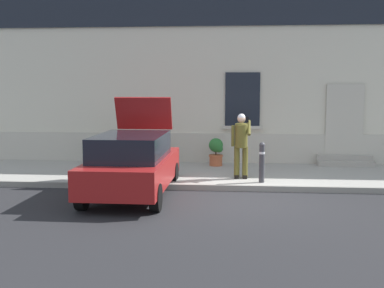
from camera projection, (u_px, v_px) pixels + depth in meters
name	position (u px, v px, depth m)	size (l,w,h in m)	color
ground_plane	(240.00, 200.00, 11.42)	(80.00, 80.00, 0.00)	#232326
sidewalk	(239.00, 175.00, 14.18)	(24.00, 3.60, 0.15)	#99968E
curb_edge	(240.00, 188.00, 12.34)	(24.00, 0.12, 0.15)	gray
building_facade	(240.00, 52.00, 16.20)	(24.00, 1.52, 7.50)	beige
entrance_stoop	(345.00, 161.00, 15.38)	(1.72, 0.64, 0.32)	#9E998E
hatchback_car_red	(132.00, 163.00, 11.67)	(1.82, 4.08, 2.34)	maroon
bollard_near_person	(262.00, 161.00, 12.62)	(0.15, 0.15, 1.04)	#333338
person_on_phone	(241.00, 142.00, 13.07)	(0.51, 0.48, 1.75)	#514C1E
planter_charcoal	(96.00, 149.00, 15.72)	(0.44, 0.44, 0.86)	#2D2D30
planter_cream	(156.00, 150.00, 15.60)	(0.44, 0.44, 0.86)	beige
planter_terracotta	(216.00, 151.00, 15.29)	(0.44, 0.44, 0.86)	#B25B38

